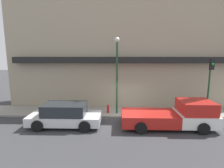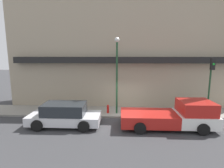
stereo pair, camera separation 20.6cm
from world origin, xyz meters
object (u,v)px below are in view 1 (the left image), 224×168
object	(u,v)px
parked_car	(65,115)
traffic_light	(210,77)
street_lamp	(117,67)
pickup_truck	(174,115)
fire_hydrant	(108,109)

from	to	relation	value
parked_car	traffic_light	bearing A→B (deg)	11.42
street_lamp	traffic_light	size ratio (longest dim) A/B	1.35
pickup_truck	traffic_light	distance (m)	4.21
parked_car	traffic_light	world-z (taller)	traffic_light
pickup_truck	street_lamp	bearing A→B (deg)	147.76
street_lamp	traffic_light	xyz separation A→B (m)	(6.64, -0.23, -0.68)
fire_hydrant	street_lamp	bearing A→B (deg)	-3.06
fire_hydrant	parked_car	bearing A→B (deg)	-140.70
street_lamp	traffic_light	world-z (taller)	street_lamp
fire_hydrant	traffic_light	xyz separation A→B (m)	(7.30, -0.26, 2.51)
pickup_truck	street_lamp	distance (m)	5.08
parked_car	street_lamp	world-z (taller)	street_lamp
fire_hydrant	street_lamp	world-z (taller)	street_lamp
parked_car	street_lamp	bearing A→B (deg)	33.32
parked_car	pickup_truck	bearing A→B (deg)	0.61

